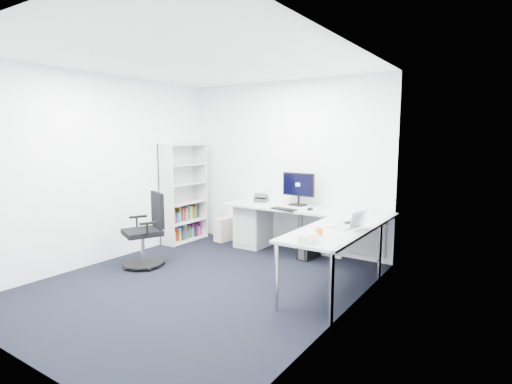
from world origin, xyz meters
The scene contains 22 objects.
ground centered at (0.00, 0.00, 0.00)m, with size 4.20×4.20×0.00m, color black.
ceiling centered at (0.00, 0.00, 2.70)m, with size 4.20×4.20×0.00m, color white.
wall_back centered at (0.00, 2.10, 1.35)m, with size 3.60×0.02×2.70m, color white.
wall_front centered at (0.00, -2.10, 1.35)m, with size 3.60×0.02×2.70m, color white.
wall_left centered at (-1.80, 0.00, 1.35)m, with size 0.02×4.20×2.70m, color white.
wall_right centered at (1.80, 0.00, 1.35)m, with size 0.02×4.20×2.70m, color white.
l_desk centered at (0.55, 1.40, 0.38)m, with size 2.59×1.45×0.76m, color #B5B7B7, non-canonical shape.
drawer_pedestal centered at (-0.43, 1.87, 0.36)m, with size 0.47×0.58×0.72m, color #B5B7B7.
bookshelf centered at (-1.62, 1.45, 0.85)m, with size 0.33×0.85×1.70m, color #B8BABA, non-canonical shape.
task_chair centered at (-1.13, 0.09, 0.52)m, with size 0.58×0.58×1.04m, color black, non-canonical shape.
black_pc_tower centered at (0.64, 1.75, 0.19)m, with size 0.18×0.40×0.39m, color black.
beige_pc_tower centered at (-1.05, 1.88, 0.20)m, with size 0.19×0.43×0.41m, color beige.
power_strip centered at (0.91, 2.00, 0.02)m, with size 0.33×0.06×0.04m, color silver.
monitor centered at (0.36, 1.91, 1.02)m, with size 0.55×0.18×0.53m, color black, non-canonical shape.
black_keyboard centered at (0.37, 1.46, 0.77)m, with size 0.40×0.14×0.02m, color black.
mouse centered at (0.70, 1.65, 0.77)m, with size 0.06×0.10×0.03m, color black.
desk_phone centered at (-0.31, 1.89, 0.83)m, with size 0.20×0.20×0.14m, color #2B2B2D, non-canonical shape.
laptop centered at (1.52, 0.85, 0.87)m, with size 0.33×0.32×0.23m, color #B9BBC0, non-canonical shape.
white_keyboard centered at (1.33, 0.75, 0.76)m, with size 0.11×0.37×0.01m, color silver.
headphones centered at (1.52, 1.10, 0.78)m, with size 0.12×0.20×0.05m, color black, non-canonical shape.
orange_fruit centered at (1.44, 0.35, 0.80)m, with size 0.09×0.09×0.09m, color orange.
tissue_box centered at (1.48, 0.01, 0.80)m, with size 0.12×0.22×0.08m, color silver.
Camera 1 is at (3.23, -3.57, 1.81)m, focal length 28.00 mm.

